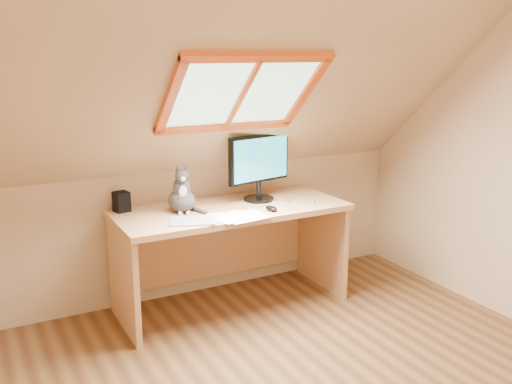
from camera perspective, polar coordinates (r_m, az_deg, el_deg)
room_shell at (r=2.76m, az=9.20°, el=4.36°), size 3.52×3.52×2.41m
desk at (r=4.30m, az=-2.95°, el=-4.24°), size 1.69×0.74×0.77m
monitor at (r=4.29m, az=0.32°, el=2.90°), size 0.54×0.23×0.50m
cat at (r=4.04m, az=-7.43°, el=-0.30°), size 0.23×0.26×0.35m
desk_speaker at (r=4.14m, az=-13.30°, el=-0.95°), size 0.12×0.12×0.14m
graphics_tablet at (r=3.83m, az=-6.32°, el=-2.90°), size 0.35×0.31×0.01m
mouse at (r=4.06m, az=1.54°, el=-1.64°), size 0.08×0.12×0.04m
papers at (r=3.94m, az=-1.31°, el=-2.38°), size 0.35×0.30×0.01m
cables at (r=4.28m, az=3.62°, el=-1.05°), size 0.51×0.26×0.01m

